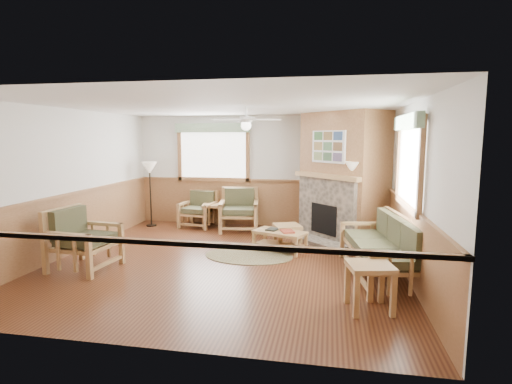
% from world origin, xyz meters
% --- Properties ---
extents(floor, '(6.00, 6.00, 0.01)m').
position_xyz_m(floor, '(0.00, 0.00, -0.01)').
color(floor, '#522A17').
rests_on(floor, ground).
extents(ceiling, '(6.00, 6.00, 0.01)m').
position_xyz_m(ceiling, '(0.00, 0.00, 2.70)').
color(ceiling, white).
rests_on(ceiling, floor).
extents(wall_back, '(6.00, 0.02, 2.70)m').
position_xyz_m(wall_back, '(0.00, 3.00, 1.35)').
color(wall_back, silver).
rests_on(wall_back, floor).
extents(wall_front, '(6.00, 0.02, 2.70)m').
position_xyz_m(wall_front, '(0.00, -3.00, 1.35)').
color(wall_front, silver).
rests_on(wall_front, floor).
extents(wall_left, '(0.02, 6.00, 2.70)m').
position_xyz_m(wall_left, '(-3.00, 0.00, 1.35)').
color(wall_left, silver).
rests_on(wall_left, floor).
extents(wall_right, '(0.02, 6.00, 2.70)m').
position_xyz_m(wall_right, '(3.00, 0.00, 1.35)').
color(wall_right, silver).
rests_on(wall_right, floor).
extents(wainscot, '(6.00, 6.00, 1.10)m').
position_xyz_m(wainscot, '(0.00, 0.00, 0.55)').
color(wainscot, '#94643D').
rests_on(wainscot, floor).
extents(fireplace, '(3.11, 3.11, 2.70)m').
position_xyz_m(fireplace, '(2.05, 2.05, 1.35)').
color(fireplace, '#94643D').
rests_on(fireplace, floor).
extents(window_back, '(1.90, 0.16, 1.50)m').
position_xyz_m(window_back, '(-1.10, 2.96, 2.53)').
color(window_back, white).
rests_on(window_back, wall_back).
extents(window_right, '(0.16, 1.90, 1.50)m').
position_xyz_m(window_right, '(2.96, -0.20, 2.53)').
color(window_right, white).
rests_on(window_right, wall_right).
extents(ceiling_fan, '(1.59, 1.59, 0.36)m').
position_xyz_m(ceiling_fan, '(0.30, 0.30, 2.66)').
color(ceiling_fan, white).
rests_on(ceiling_fan, ceiling).
extents(sofa, '(2.16, 1.16, 0.95)m').
position_xyz_m(sofa, '(2.55, -0.32, 0.47)').
color(sofa, tan).
rests_on(sofa, floor).
extents(armchair_back_left, '(0.85, 0.85, 0.86)m').
position_xyz_m(armchair_back_left, '(-1.38, 2.55, 0.43)').
color(armchair_back_left, tan).
rests_on(armchair_back_left, floor).
extents(armchair_back_right, '(1.00, 1.00, 0.98)m').
position_xyz_m(armchair_back_right, '(-0.31, 2.34, 0.49)').
color(armchair_back_right, tan).
rests_on(armchair_back_right, floor).
extents(armchair_left, '(0.99, 0.99, 1.02)m').
position_xyz_m(armchair_left, '(-2.20, -0.83, 0.51)').
color(armchair_left, tan).
rests_on(armchair_left, floor).
extents(coffee_table, '(1.09, 0.82, 0.39)m').
position_xyz_m(coffee_table, '(0.85, 0.80, 0.20)').
color(coffee_table, tan).
rests_on(coffee_table, floor).
extents(end_table_chairs, '(0.58, 0.57, 0.57)m').
position_xyz_m(end_table_chairs, '(-1.00, 2.55, 0.28)').
color(end_table_chairs, tan).
rests_on(end_table_chairs, floor).
extents(end_table_sofa, '(0.64, 0.62, 0.60)m').
position_xyz_m(end_table_sofa, '(2.29, -1.62, 0.30)').
color(end_table_sofa, tan).
rests_on(end_table_sofa, floor).
extents(footstool, '(0.65, 0.65, 0.43)m').
position_xyz_m(footstool, '(0.95, 1.20, 0.22)').
color(footstool, tan).
rests_on(footstool, floor).
extents(braided_rug, '(2.16, 2.16, 0.01)m').
position_xyz_m(braided_rug, '(0.33, 0.37, 0.01)').
color(braided_rug, brown).
rests_on(braided_rug, floor).
extents(floor_lamp_left, '(0.43, 0.43, 1.59)m').
position_xyz_m(floor_lamp_left, '(-2.55, 2.41, 0.80)').
color(floor_lamp_left, black).
rests_on(floor_lamp_left, floor).
extents(floor_lamp_right, '(0.42, 0.42, 1.71)m').
position_xyz_m(floor_lamp_right, '(2.24, 1.35, 0.86)').
color(floor_lamp_right, black).
rests_on(floor_lamp_right, floor).
extents(book_red, '(0.31, 0.36, 0.03)m').
position_xyz_m(book_red, '(1.00, 0.75, 0.42)').
color(book_red, maroon).
rests_on(book_red, coffee_table).
extents(book_dark, '(0.27, 0.32, 0.03)m').
position_xyz_m(book_dark, '(0.70, 0.87, 0.42)').
color(book_dark, black).
rests_on(book_dark, coffee_table).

